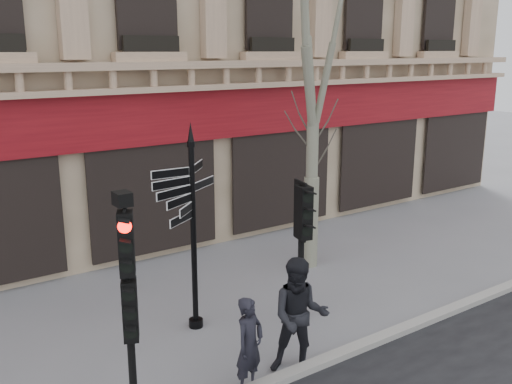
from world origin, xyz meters
TOP-DOWN VIEW (x-y plane):
  - ground at (0.00, 0.00)m, footprint 80.00×80.00m
  - kerb at (0.00, -1.40)m, footprint 80.00×0.25m
  - fingerpost at (-1.00, 1.05)m, footprint 2.15×2.15m
  - traffic_signal_main at (-3.18, -1.13)m, footprint 0.46×0.41m
  - traffic_signal_secondary at (0.89, 0.19)m, footprint 0.52×0.42m
  - plane_tree at (2.89, 2.27)m, footprint 3.26×3.26m
  - pedestrian_a at (-1.34, -1.30)m, footprint 0.66×0.55m
  - pedestrian_b at (-0.35, -1.30)m, footprint 1.22×1.17m

SIDE VIEW (x-z plane):
  - ground at x=0.00m, z-range 0.00..0.00m
  - kerb at x=0.00m, z-range 0.00..0.12m
  - pedestrian_a at x=-1.34m, z-range 0.00..1.56m
  - pedestrian_b at x=-0.35m, z-range 0.00..1.98m
  - traffic_signal_secondary at x=0.89m, z-range 0.54..3.26m
  - traffic_signal_main at x=-3.18m, z-range 0.45..3.91m
  - fingerpost at x=-1.00m, z-range 0.68..4.66m
  - plane_tree at x=2.89m, z-range 1.75..10.41m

